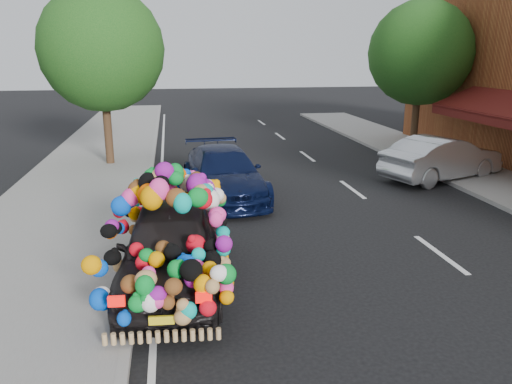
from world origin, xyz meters
The scene contains 9 objects.
ground centered at (0.00, 0.00, 0.00)m, with size 100.00×100.00×0.00m, color black.
sidewalk centered at (-4.30, 0.00, 0.06)m, with size 4.00×60.00×0.12m, color gray.
kerb centered at (-2.35, 0.00, 0.07)m, with size 0.15×60.00×0.13m, color gray.
lane_markings centered at (3.60, 0.00, 0.01)m, with size 6.00×50.00×0.01m, color silver, non-canonical shape.
tree_near_sidewalk centered at (-3.80, 9.50, 4.02)m, with size 4.20×4.20×6.13m.
tree_far_b centered at (8.00, 10.00, 3.89)m, with size 4.00×4.00×5.90m.
plush_art_car centered at (-1.70, -0.43, 1.05)m, with size 2.35×4.48×2.06m.
navy_sedan centered at (-0.23, 4.90, 0.68)m, with size 1.89×4.66×1.35m, color black.
silver_hatchback centered at (6.80, 5.71, 0.69)m, with size 1.46×4.19×1.38m, color silver.
Camera 1 is at (-1.62, -8.56, 3.89)m, focal length 35.00 mm.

